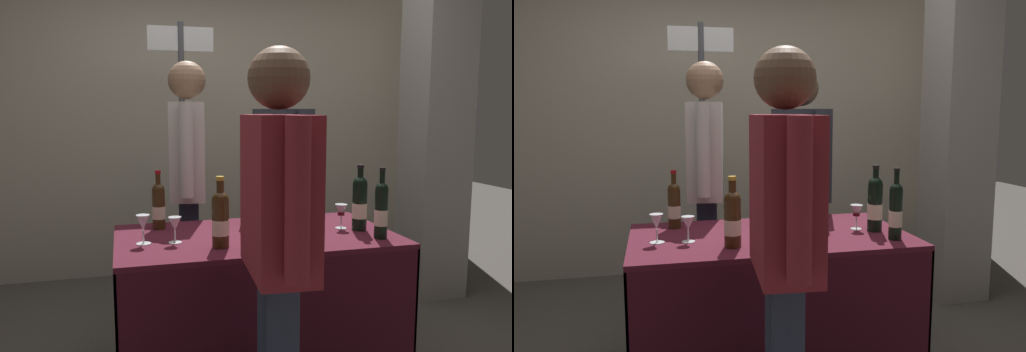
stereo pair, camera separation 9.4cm
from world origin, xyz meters
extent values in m
cube|color=#B2A893|center=(0.00, 1.92, 1.33)|extent=(5.22, 0.12, 2.67)
cube|color=gray|center=(1.61, 0.83, 1.63)|extent=(0.39, 0.39, 3.26)
cube|color=#4C1423|center=(0.00, 0.00, 0.75)|extent=(1.41, 0.78, 0.02)
cube|color=#3E101D|center=(0.00, -0.39, 0.37)|extent=(1.41, 0.01, 0.74)
cube|color=#3E101D|center=(0.00, 0.39, 0.37)|extent=(1.41, 0.01, 0.74)
cube|color=#3E101D|center=(-0.70, 0.00, 0.37)|extent=(0.01, 0.78, 0.74)
cube|color=#3E101D|center=(0.70, 0.00, 0.37)|extent=(0.01, 0.78, 0.74)
cylinder|color=black|center=(0.22, -0.05, 0.89)|extent=(0.08, 0.08, 0.26)
sphere|color=black|center=(0.22, -0.05, 1.02)|extent=(0.08, 0.08, 0.08)
cylinder|color=black|center=(0.22, -0.05, 1.06)|extent=(0.03, 0.03, 0.07)
cylinder|color=#B7932D|center=(0.22, -0.05, 1.10)|extent=(0.04, 0.04, 0.02)
cylinder|color=beige|center=(0.22, -0.05, 0.87)|extent=(0.08, 0.08, 0.08)
cylinder|color=black|center=(0.55, -0.06, 0.89)|extent=(0.08, 0.08, 0.25)
sphere|color=black|center=(0.55, -0.06, 1.01)|extent=(0.08, 0.08, 0.08)
cylinder|color=black|center=(0.55, -0.06, 1.05)|extent=(0.03, 0.03, 0.08)
cylinder|color=black|center=(0.55, -0.06, 1.10)|extent=(0.03, 0.03, 0.02)
cylinder|color=beige|center=(0.55, -0.06, 0.87)|extent=(0.08, 0.08, 0.08)
cylinder|color=#38230F|center=(-0.22, -0.20, 0.88)|extent=(0.08, 0.08, 0.22)
sphere|color=#38230F|center=(-0.22, -0.20, 0.99)|extent=(0.08, 0.08, 0.08)
cylinder|color=#38230F|center=(-0.22, -0.20, 1.03)|extent=(0.03, 0.03, 0.09)
cylinder|color=#B7932D|center=(-0.22, -0.20, 1.09)|extent=(0.04, 0.04, 0.02)
cylinder|color=beige|center=(-0.22, -0.20, 0.86)|extent=(0.08, 0.08, 0.07)
cylinder|color=black|center=(0.02, 0.23, 0.88)|extent=(0.07, 0.07, 0.22)
sphere|color=black|center=(0.02, 0.23, 0.99)|extent=(0.07, 0.07, 0.07)
cylinder|color=black|center=(0.02, 0.23, 1.03)|extent=(0.03, 0.03, 0.07)
cylinder|color=maroon|center=(0.02, 0.23, 1.07)|extent=(0.03, 0.03, 0.02)
cylinder|color=beige|center=(0.02, 0.23, 0.86)|extent=(0.07, 0.07, 0.07)
cylinder|color=#38230F|center=(-0.47, 0.25, 0.87)|extent=(0.07, 0.07, 0.21)
sphere|color=#38230F|center=(-0.47, 0.25, 0.98)|extent=(0.07, 0.07, 0.07)
cylinder|color=#38230F|center=(-0.47, 0.25, 1.02)|extent=(0.03, 0.03, 0.09)
cylinder|color=maroon|center=(-0.47, 0.25, 1.07)|extent=(0.03, 0.03, 0.02)
cylinder|color=beige|center=(-0.47, 0.25, 0.85)|extent=(0.07, 0.07, 0.07)
cylinder|color=black|center=(0.57, -0.24, 0.89)|extent=(0.06, 0.06, 0.25)
sphere|color=black|center=(0.57, -0.24, 1.01)|extent=(0.06, 0.06, 0.06)
cylinder|color=black|center=(0.57, -0.24, 1.06)|extent=(0.03, 0.03, 0.09)
cylinder|color=black|center=(0.57, -0.24, 1.11)|extent=(0.03, 0.03, 0.02)
cylinder|color=beige|center=(0.57, -0.24, 0.87)|extent=(0.07, 0.07, 0.08)
cylinder|color=silver|center=(-0.42, -0.06, 0.77)|extent=(0.06, 0.06, 0.00)
cylinder|color=silver|center=(-0.42, -0.06, 0.80)|extent=(0.01, 0.01, 0.06)
cone|color=silver|center=(-0.42, -0.06, 0.86)|extent=(0.06, 0.06, 0.07)
cylinder|color=silver|center=(-0.57, -0.04, 0.77)|extent=(0.07, 0.07, 0.00)
cylinder|color=silver|center=(-0.57, -0.04, 0.80)|extent=(0.01, 0.01, 0.06)
cone|color=silver|center=(-0.57, -0.04, 0.87)|extent=(0.07, 0.07, 0.07)
cylinder|color=silver|center=(0.47, 0.00, 0.77)|extent=(0.06, 0.06, 0.00)
cylinder|color=silver|center=(0.47, 0.00, 0.80)|extent=(0.01, 0.01, 0.06)
cone|color=silver|center=(0.47, 0.00, 0.86)|extent=(0.07, 0.07, 0.07)
cylinder|color=#590C19|center=(0.47, 0.00, 0.85)|extent=(0.04, 0.04, 0.02)
cylinder|color=#2D3347|center=(-0.24, 0.76, 0.42)|extent=(0.12, 0.12, 0.84)
cylinder|color=#2D3347|center=(-0.26, 0.61, 0.42)|extent=(0.12, 0.12, 0.84)
cube|color=beige|center=(-0.25, 0.69, 1.14)|extent=(0.27, 0.41, 0.60)
sphere|color=#8C664C|center=(-0.25, 0.69, 1.58)|extent=(0.23, 0.23, 0.23)
cylinder|color=beige|center=(-0.21, 0.92, 1.17)|extent=(0.08, 0.08, 0.55)
cylinder|color=beige|center=(-0.29, 0.46, 1.17)|extent=(0.08, 0.08, 0.55)
cylinder|color=#2D3347|center=(0.33, 0.72, 0.41)|extent=(0.12, 0.12, 0.82)
cylinder|color=#2D3347|center=(0.37, 0.56, 0.41)|extent=(0.12, 0.12, 0.82)
cube|color=#2D333D|center=(0.35, 0.64, 1.11)|extent=(0.30, 0.46, 0.58)
sphere|color=brown|center=(0.35, 0.64, 1.53)|extent=(0.23, 0.23, 0.23)
cylinder|color=#2D333D|center=(0.29, 0.90, 1.14)|extent=(0.08, 0.08, 0.54)
cylinder|color=#2D333D|center=(0.41, 0.39, 1.14)|extent=(0.08, 0.08, 0.54)
cube|color=maroon|center=(-0.11, -0.72, 1.09)|extent=(0.25, 0.45, 0.57)
sphere|color=brown|center=(-0.11, -0.72, 1.51)|extent=(0.22, 0.22, 0.22)
cylinder|color=maroon|center=(-0.13, -0.98, 1.12)|extent=(0.08, 0.08, 0.53)
cylinder|color=maroon|center=(-0.09, -0.46, 1.12)|extent=(0.08, 0.08, 0.53)
cylinder|color=#47474C|center=(-0.23, 1.17, 1.00)|extent=(0.04, 0.04, 2.00)
cube|color=silver|center=(-0.23, 1.17, 1.89)|extent=(0.46, 0.02, 0.17)
camera|label=1|loc=(-0.66, -2.41, 1.40)|focal=35.06mm
camera|label=2|loc=(-0.56, -2.43, 1.40)|focal=35.06mm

